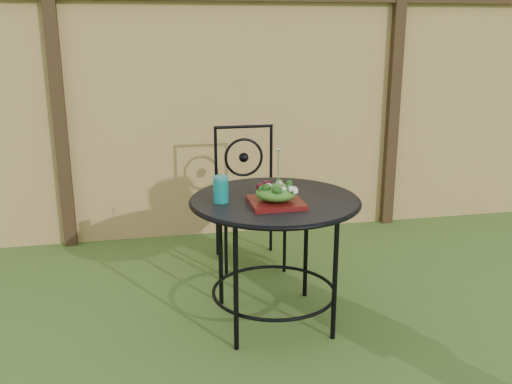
% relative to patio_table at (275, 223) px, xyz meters
% --- Properties ---
extents(fence, '(8.00, 0.12, 1.90)m').
position_rel_patio_table_xyz_m(fence, '(0.05, 1.53, 0.36)').
color(fence, tan).
rests_on(fence, ground).
extents(patio_table, '(0.92, 0.92, 0.72)m').
position_rel_patio_table_xyz_m(patio_table, '(0.00, 0.00, 0.00)').
color(patio_table, black).
rests_on(patio_table, ground).
extents(patio_chair, '(0.46, 0.46, 0.95)m').
position_rel_patio_table_xyz_m(patio_chair, '(0.03, 0.90, -0.08)').
color(patio_chair, black).
rests_on(patio_chair, ground).
extents(salad_plate, '(0.27, 0.27, 0.02)m').
position_rel_patio_table_xyz_m(salad_plate, '(-0.02, -0.12, 0.15)').
color(salad_plate, '#43090B').
rests_on(salad_plate, patio_table).
extents(salad, '(0.21, 0.21, 0.08)m').
position_rel_patio_table_xyz_m(salad, '(-0.02, -0.12, 0.20)').
color(salad, '#235614').
rests_on(salad, salad_plate).
extents(fork, '(0.01, 0.01, 0.18)m').
position_rel_patio_table_xyz_m(fork, '(-0.01, -0.12, 0.33)').
color(fork, silver).
rests_on(fork, salad).
extents(drinking_glass, '(0.08, 0.08, 0.14)m').
position_rel_patio_table_xyz_m(drinking_glass, '(-0.29, -0.01, 0.21)').
color(drinking_glass, '#0B8883').
rests_on(drinking_glass, patio_table).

